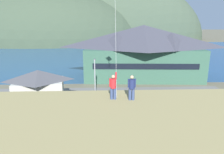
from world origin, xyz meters
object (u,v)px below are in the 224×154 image
Objects in this scene: storage_shed_near_lot at (39,87)px; moored_boat_wharfside at (96,62)px; parked_car_mid_row_far at (64,120)px; person_kite_flyer at (113,86)px; harbor_lodge at (143,51)px; moored_boat_outer_mooring at (121,62)px; parked_car_mid_row_center at (176,119)px; parked_car_back_row_right at (78,101)px; parked_car_back_row_left at (119,115)px; parking_light_pole at (95,75)px; person_companion at (132,87)px; parked_car_lone_by_shed at (174,97)px; wharf_dock at (109,65)px; parked_car_front_row_silver at (208,98)px; parked_car_mid_row_near at (130,101)px; moored_boat_inner_slip at (96,61)px.

moored_boat_wharfside is (7.26, 30.30, -2.04)m from storage_shed_near_lot.
person_kite_flyer is at bearing -58.28° from parked_car_mid_row_far.
person_kite_flyer is (-7.72, -30.48, 1.69)m from harbor_lodge.
parked_car_mid_row_far is 2.29× the size of person_kite_flyer.
moored_boat_outer_mooring is at bearing 101.79° from harbor_lodge.
parked_car_back_row_right is at bearing 152.07° from parked_car_mid_row_center.
storage_shed_near_lot reaches higher than parked_car_mid_row_far.
parking_light_pole reaches higher than parked_car_back_row_left.
person_companion is (11.23, -15.82, 4.91)m from storage_shed_near_lot.
wharf_dock is at bearing 107.76° from parked_car_lone_by_shed.
harbor_lodge is 17.99m from parked_car_front_row_silver.
harbor_lodge is at bearing 73.85° from parked_car_mid_row_near.
parked_car_mid_row_center is at bearing -136.83° from parked_car_front_row_silver.
parking_light_pole is at bearing -88.56° from moored_boat_inner_slip.
parked_car_back_row_left is (11.14, -6.23, -1.69)m from storage_shed_near_lot.
parked_car_mid_row_center and parked_car_front_row_silver have the same top height.
parked_car_lone_by_shed is at bearing 57.66° from person_kite_flyer.
parked_car_mid_row_center is at bearing -48.23° from parking_light_pole.
moored_boat_wharfside is at bearing -178.23° from moored_boat_outer_mooring.
parking_light_pole is at bearing 63.10° from parked_car_back_row_right.
parked_car_mid_row_center is 2.31× the size of person_kite_flyer.
parking_light_pole is at bearing 96.18° from person_kite_flyer.
storage_shed_near_lot is at bearing -103.12° from moored_boat_inner_slip.
parked_car_front_row_silver is (13.39, 5.21, 0.00)m from parked_car_back_row_left.
moored_boat_inner_slip reaches higher than parked_car_back_row_right.
harbor_lodge is 31.41m from person_companion.
person_companion is at bearing -118.58° from parked_car_lone_by_shed.
parked_car_front_row_silver is at bearing -64.38° from wharf_dock.
parked_car_back_row_right is 1.00× the size of parked_car_back_row_left.
moored_boat_wharfside is 1.79× the size of parked_car_mid_row_far.
moored_boat_wharfside reaches higher than parked_car_mid_row_center.
parked_car_mid_row_far is at bearing -56.39° from storage_shed_near_lot.
moored_boat_inner_slip reaches higher than parked_car_mid_row_center.
person_kite_flyer reaches higher than parking_light_pole.
parked_car_mid_row_center is 1.01× the size of parked_car_back_row_left.
person_companion is at bearing -80.24° from parking_light_pole.
parked_car_lone_by_shed is at bearing 3.60° from parked_car_back_row_right.
wharf_dock is 3.01× the size of parked_car_back_row_right.
parked_car_lone_by_shed is (8.90, -27.78, 0.71)m from wharf_dock.
parked_car_mid_row_near is at bearing -106.15° from harbor_lodge.
moored_boat_outer_mooring is 1.83× the size of parked_car_mid_row_near.
parking_light_pole is (-6.52, -27.12, 2.95)m from moored_boat_outer_mooring.
moored_boat_inner_slip is at bearing 93.38° from person_kite_flyer.
person_companion is (-1.75, -14.35, 6.60)m from parked_car_mid_row_near.
storage_shed_near_lot reaches higher than wharf_dock.
parked_car_mid_row_far is 0.99× the size of parked_car_mid_row_near.
parked_car_back_row_left is (-1.83, -4.77, 0.00)m from parked_car_mid_row_near.
parked_car_mid_row_far is 0.99× the size of parked_car_front_row_silver.
wharf_dock is 1.68× the size of moored_boat_wharfside.
person_kite_flyer is at bearing -101.95° from parked_car_mid_row_near.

